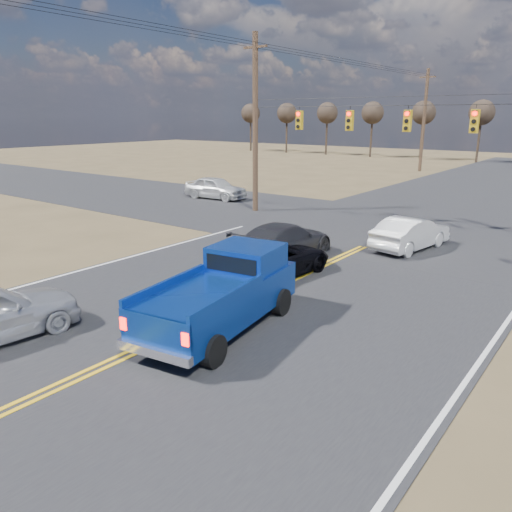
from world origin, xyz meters
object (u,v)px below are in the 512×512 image
Objects in this scene: pickup_truck at (223,294)px; white_car_queue at (411,233)px; cross_car_west at (215,188)px; black_suv at (275,258)px; dgrey_car_queue at (284,241)px.

pickup_truck is 11.16m from white_car_queue.
cross_car_west is (-14.70, 16.15, -0.22)m from pickup_truck.
pickup_truck is at bearing 115.16° from black_suv.
white_car_queue is 0.84× the size of dgrey_car_queue.
pickup_truck reaches higher than dgrey_car_queue.
cross_car_west is at bearing -34.87° from black_suv.
black_suv is at bearing 100.21° from pickup_truck.
dgrey_car_queue is at bearing -57.30° from black_suv.
white_car_queue is 16.43m from cross_car_west.
black_suv is at bearing 116.34° from dgrey_car_queue.
cross_car_west is (-15.64, 5.03, 0.06)m from white_car_queue.
pickup_truck reaches higher than cross_car_west.
white_car_queue is (2.51, 6.49, 0.07)m from black_suv.
white_car_queue is at bearing -104.72° from black_suv.
cross_car_west is at bearing -38.14° from dgrey_car_queue.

